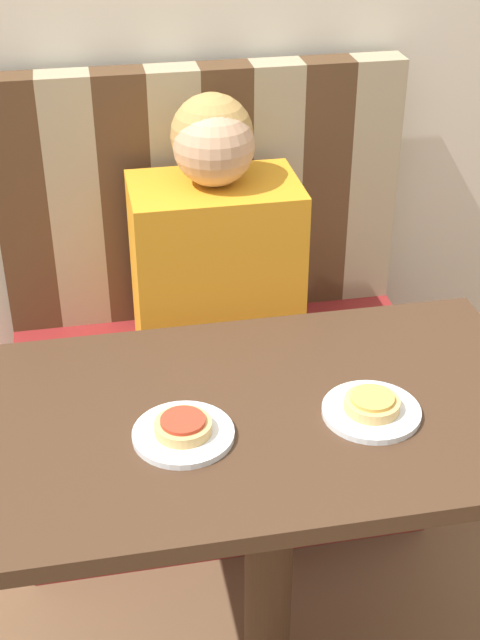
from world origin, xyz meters
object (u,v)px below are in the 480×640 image
at_px(plate_left, 183,434).
at_px(pizza_right, 372,403).
at_px(person, 215,243).
at_px(plate_right, 371,411).
at_px(pizza_left, 183,426).

bearing_deg(plate_left, pizza_right, -0.00).
relative_size(plate_left, pizza_right, 1.78).
xyz_separation_m(person, plate_right, (0.17, -0.69, -0.02)).
relative_size(person, pizza_left, 6.53).
relative_size(plate_right, pizza_left, 1.78).
relative_size(person, plate_right, 3.67).
bearing_deg(plate_right, pizza_right, -90.00).
bearing_deg(pizza_right, person, 104.07).
bearing_deg(pizza_right, plate_right, 90.00).
bearing_deg(person, pizza_right, -75.93).
xyz_separation_m(plate_left, pizza_left, (0.00, -0.00, 0.02)).
bearing_deg(plate_right, plate_left, 180.00).
distance_m(pizza_left, pizza_right, 0.34).
height_order(plate_left, pizza_left, pizza_left).
bearing_deg(person, plate_right, -75.93).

